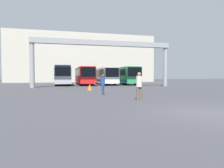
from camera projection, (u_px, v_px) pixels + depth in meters
ground_plane at (215, 114)px, 7.98m from camera, size 200.00×200.00×0.00m
building_backdrop at (82, 59)px, 56.59m from camera, size 38.47×12.00×12.69m
overhead_gantry at (104, 50)px, 28.03m from camera, size 19.71×0.80×6.52m
bus_slot_0 at (63, 74)px, 34.46m from camera, size 2.53×10.25×3.28m
bus_slot_1 at (84, 75)px, 35.86m from camera, size 2.44×11.18×3.07m
bus_slot_2 at (105, 75)px, 36.47m from camera, size 2.44×10.49×2.97m
bus_slot_3 at (123, 75)px, 38.22m from camera, size 2.59×12.17×3.15m
pedestrian_near_center at (139, 85)px, 12.52m from camera, size 0.37×0.37×1.76m
pedestrian_near_right at (103, 84)px, 16.08m from camera, size 0.34×0.34×1.65m
traffic_cone at (90, 87)px, 21.67m from camera, size 0.50×0.50×0.66m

